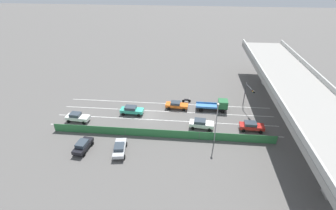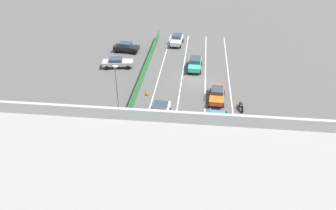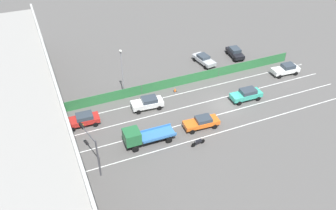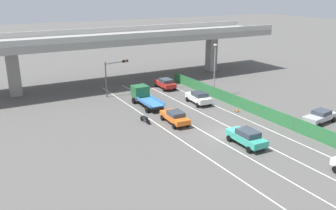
{
  "view_description": "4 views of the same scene",
  "coord_description": "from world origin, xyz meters",
  "px_view_note": "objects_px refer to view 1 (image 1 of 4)",
  "views": [
    {
      "loc": [
        42.34,
        8.0,
        26.62
      ],
      "look_at": [
        -1.32,
        3.79,
        1.75
      ],
      "focal_mm": 26.78,
      "sensor_mm": 36.0,
      "label": 1
    },
    {
      "loc": [
        -0.72,
        40.81,
        20.97
      ],
      "look_at": [
        2.64,
        9.67,
        1.46
      ],
      "focal_mm": 34.07,
      "sensor_mm": 36.0,
      "label": 2
    },
    {
      "loc": [
        -34.39,
        23.5,
        29.61
      ],
      "look_at": [
        1.32,
        8.27,
        1.41
      ],
      "focal_mm": 37.87,
      "sensor_mm": 36.0,
      "label": 3
    },
    {
      "loc": [
        -23.13,
        -28.43,
        14.9
      ],
      "look_at": [
        -2.13,
        8.85,
        1.15
      ],
      "focal_mm": 38.44,
      "sensor_mm": 36.0,
      "label": 4
    }
  ],
  "objects_px": {
    "parked_sedan_dark": "(83,145)",
    "traffic_cone": "(172,132)",
    "motorcycle": "(186,100)",
    "car_taxi_orange": "(177,105)",
    "street_lamp": "(217,120)",
    "parked_wagon_silver": "(120,148)",
    "car_sedan_white": "(77,117)",
    "car_sedan_red": "(251,126)",
    "car_hatchback_white": "(201,124)",
    "car_taxi_teal": "(132,110)",
    "traffic_light": "(248,92)",
    "flatbed_truck_blue": "(217,105)"
  },
  "relations": [
    {
      "from": "motorcycle",
      "to": "street_lamp",
      "type": "bearing_deg",
      "value": 20.63
    },
    {
      "from": "car_taxi_teal",
      "to": "car_sedan_red",
      "type": "bearing_deg",
      "value": 81.43
    },
    {
      "from": "motorcycle",
      "to": "parked_sedan_dark",
      "type": "distance_m",
      "value": 24.1
    },
    {
      "from": "motorcycle",
      "to": "parked_wagon_silver",
      "type": "height_order",
      "value": "parked_wagon_silver"
    },
    {
      "from": "car_taxi_teal",
      "to": "car_hatchback_white",
      "type": "height_order",
      "value": "car_taxi_teal"
    },
    {
      "from": "car_taxi_orange",
      "to": "traffic_cone",
      "type": "height_order",
      "value": "car_taxi_orange"
    },
    {
      "from": "car_taxi_orange",
      "to": "traffic_cone",
      "type": "bearing_deg",
      "value": -1.66
    },
    {
      "from": "car_sedan_white",
      "to": "flatbed_truck_blue",
      "type": "xyz_separation_m",
      "value": [
        -6.68,
        27.09,
        0.31
      ]
    },
    {
      "from": "car_sedan_white",
      "to": "parked_sedan_dark",
      "type": "bearing_deg",
      "value": 28.27
    },
    {
      "from": "car_sedan_red",
      "to": "car_taxi_orange",
      "type": "bearing_deg",
      "value": -114.89
    },
    {
      "from": "street_lamp",
      "to": "car_hatchback_white",
      "type": "bearing_deg",
      "value": -152.31
    },
    {
      "from": "flatbed_truck_blue",
      "to": "car_sedan_red",
      "type": "bearing_deg",
      "value": 40.8
    },
    {
      "from": "car_taxi_orange",
      "to": "traffic_light",
      "type": "distance_m",
      "value": 14.93
    },
    {
      "from": "car_taxi_teal",
      "to": "flatbed_truck_blue",
      "type": "xyz_separation_m",
      "value": [
        -3.09,
        17.28,
        0.3
      ]
    },
    {
      "from": "street_lamp",
      "to": "parked_sedan_dark",
      "type": "bearing_deg",
      "value": -79.2
    },
    {
      "from": "parked_wagon_silver",
      "to": "traffic_light",
      "type": "xyz_separation_m",
      "value": [
        -16.57,
        22.72,
        2.85
      ]
    },
    {
      "from": "car_taxi_teal",
      "to": "car_taxi_orange",
      "type": "xyz_separation_m",
      "value": [
        -3.07,
        8.86,
        -0.08
      ]
    },
    {
      "from": "car_taxi_teal",
      "to": "flatbed_truck_blue",
      "type": "relative_size",
      "value": 0.73
    },
    {
      "from": "motorcycle",
      "to": "traffic_light",
      "type": "relative_size",
      "value": 0.38
    },
    {
      "from": "car_sedan_red",
      "to": "motorcycle",
      "type": "height_order",
      "value": "car_sedan_red"
    },
    {
      "from": "car_sedan_red",
      "to": "traffic_cone",
      "type": "relative_size",
      "value": 7.46
    },
    {
      "from": "car_hatchback_white",
      "to": "parked_sedan_dark",
      "type": "relative_size",
      "value": 1.04
    },
    {
      "from": "flatbed_truck_blue",
      "to": "car_taxi_teal",
      "type": "bearing_deg",
      "value": -79.87
    },
    {
      "from": "car_sedan_red",
      "to": "parked_sedan_dark",
      "type": "distance_m",
      "value": 29.53
    },
    {
      "from": "car_taxi_orange",
      "to": "street_lamp",
      "type": "bearing_deg",
      "value": 33.51
    },
    {
      "from": "car_taxi_orange",
      "to": "motorcycle",
      "type": "distance_m",
      "value": 3.55
    },
    {
      "from": "car_hatchback_white",
      "to": "car_sedan_white",
      "type": "bearing_deg",
      "value": -90.04
    },
    {
      "from": "car_taxi_teal",
      "to": "motorcycle",
      "type": "bearing_deg",
      "value": 118.9
    },
    {
      "from": "parked_wagon_silver",
      "to": "car_sedan_white",
      "type": "bearing_deg",
      "value": -128.02
    },
    {
      "from": "car_sedan_red",
      "to": "car_taxi_teal",
      "type": "distance_m",
      "value": 23.18
    },
    {
      "from": "car_hatchback_white",
      "to": "traffic_cone",
      "type": "height_order",
      "value": "car_hatchback_white"
    },
    {
      "from": "motorcycle",
      "to": "parked_sedan_dark",
      "type": "xyz_separation_m",
      "value": [
        17.79,
        -16.24,
        0.46
      ]
    },
    {
      "from": "car_taxi_teal",
      "to": "parked_wagon_silver",
      "type": "relative_size",
      "value": 0.96
    },
    {
      "from": "car_sedan_red",
      "to": "parked_wagon_silver",
      "type": "relative_size",
      "value": 0.92
    },
    {
      "from": "street_lamp",
      "to": "car_sedan_white",
      "type": "bearing_deg",
      "value": -99.08
    },
    {
      "from": "motorcycle",
      "to": "traffic_cone",
      "type": "height_order",
      "value": "motorcycle"
    },
    {
      "from": "car_hatchback_white",
      "to": "motorcycle",
      "type": "distance_m",
      "value": 10.07
    },
    {
      "from": "car_taxi_orange",
      "to": "street_lamp",
      "type": "distance_m",
      "value": 13.47
    },
    {
      "from": "car_sedan_red",
      "to": "car_taxi_teal",
      "type": "xyz_separation_m",
      "value": [
        -3.45,
        -22.92,
        0.03
      ]
    },
    {
      "from": "car_taxi_teal",
      "to": "street_lamp",
      "type": "xyz_separation_m",
      "value": [
        7.72,
        16.01,
        3.63
      ]
    },
    {
      "from": "car_taxi_teal",
      "to": "traffic_cone",
      "type": "xyz_separation_m",
      "value": [
        6.02,
        8.59,
        -0.67
      ]
    },
    {
      "from": "car_hatchback_white",
      "to": "parked_wagon_silver",
      "type": "relative_size",
      "value": 0.94
    },
    {
      "from": "parked_sedan_dark",
      "to": "flatbed_truck_blue",
      "type": "bearing_deg",
      "value": 123.3
    },
    {
      "from": "parked_sedan_dark",
      "to": "traffic_cone",
      "type": "height_order",
      "value": "parked_sedan_dark"
    },
    {
      "from": "parked_sedan_dark",
      "to": "street_lamp",
      "type": "distance_m",
      "value": 22.09
    },
    {
      "from": "car_sedan_white",
      "to": "car_taxi_orange",
      "type": "height_order",
      "value": "car_sedan_white"
    },
    {
      "from": "traffic_light",
      "to": "motorcycle",
      "type": "bearing_deg",
      "value": -95.61
    },
    {
      "from": "flatbed_truck_blue",
      "to": "motorcycle",
      "type": "relative_size",
      "value": 3.3
    },
    {
      "from": "parked_wagon_silver",
      "to": "car_sedan_red",
      "type": "bearing_deg",
      "value": 110.62
    },
    {
      "from": "car_sedan_white",
      "to": "motorcycle",
      "type": "relative_size",
      "value": 2.35
    }
  ]
}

